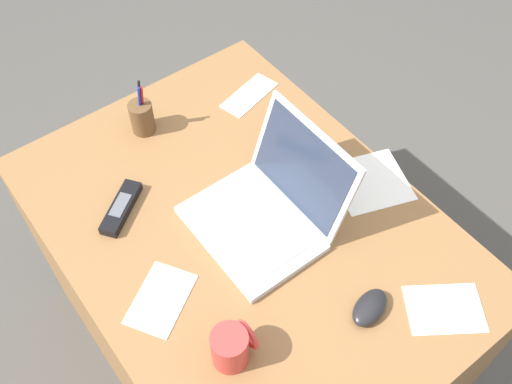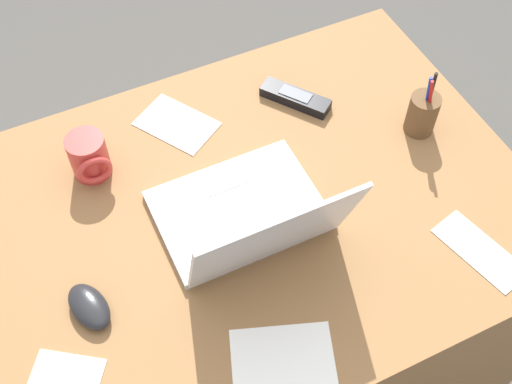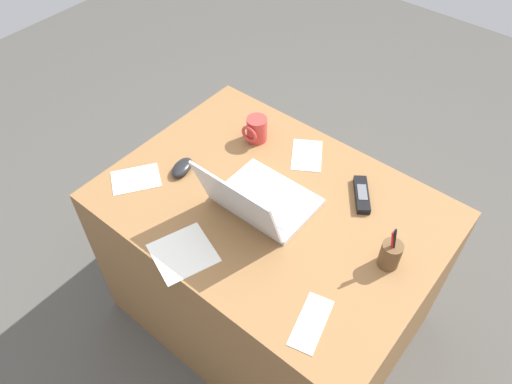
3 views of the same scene
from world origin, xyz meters
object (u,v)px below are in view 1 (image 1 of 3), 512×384
Objects in this scene: laptop at (267,208)px; computer_mouse at (370,307)px; cordless_phone at (121,208)px; pen_holder at (142,117)px; coffee_mug_white at (231,347)px.

laptop is 0.33m from computer_mouse.
computer_mouse is 0.64m from cordless_phone.
laptop is at bearing 48.40° from cordless_phone.
cordless_phone is at bearing -131.60° from laptop.
laptop is 1.81× the size of pen_holder.
laptop is 0.35m from coffee_mug_white.
coffee_mug_white is 0.55× the size of pen_holder.
laptop is 3.26× the size of coffee_mug_white.
cordless_phone is 0.28m from pen_holder.
cordless_phone is at bearing -42.39° from pen_holder.
cordless_phone is (-0.46, 0.00, -0.04)m from coffee_mug_white.
pen_holder is (-0.20, 0.18, 0.04)m from cordless_phone.
pen_holder reaches higher than coffee_mug_white.
coffee_mug_white is 0.69m from pen_holder.
coffee_mug_white is at bearing -0.12° from cordless_phone.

